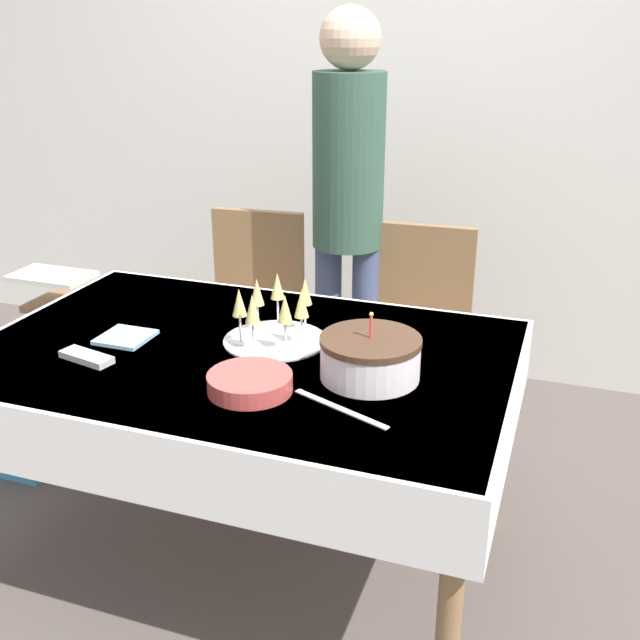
# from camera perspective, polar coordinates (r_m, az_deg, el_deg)

# --- Properties ---
(ground_plane) EXTENTS (12.00, 12.00, 0.00)m
(ground_plane) POSITION_cam_1_polar(r_m,az_deg,el_deg) (2.66, -5.26, -17.59)
(ground_plane) COLOR #564C47
(wall_back) EXTENTS (8.00, 0.05, 2.70)m
(wall_back) POSITION_cam_1_polar(r_m,az_deg,el_deg) (3.72, 5.56, 16.58)
(wall_back) COLOR silver
(wall_back) RESTS_ON ground_plane
(dining_table) EXTENTS (1.61, 1.05, 0.77)m
(dining_table) POSITION_cam_1_polar(r_m,az_deg,el_deg) (2.29, -5.83, -4.56)
(dining_table) COLOR white
(dining_table) RESTS_ON ground_plane
(dining_chair_far_left) EXTENTS (0.45, 0.45, 0.95)m
(dining_chair_far_left) POSITION_cam_1_polar(r_m,az_deg,el_deg) (3.20, -5.24, 0.34)
(dining_chair_far_left) COLOR olive
(dining_chair_far_left) RESTS_ON ground_plane
(dining_chair_far_right) EXTENTS (0.44, 0.44, 0.95)m
(dining_chair_far_right) POSITION_cam_1_polar(r_m,az_deg,el_deg) (2.99, 7.32, -1.32)
(dining_chair_far_right) COLOR olive
(dining_chair_far_right) RESTS_ON ground_plane
(birthday_cake) EXTENTS (0.28, 0.28, 0.19)m
(birthday_cake) POSITION_cam_1_polar(r_m,az_deg,el_deg) (2.05, 3.85, -2.87)
(birthday_cake) COLOR white
(birthday_cake) RESTS_ON dining_table
(champagne_tray) EXTENTS (0.32, 0.32, 0.18)m
(champagne_tray) POSITION_cam_1_polar(r_m,az_deg,el_deg) (2.27, -3.49, 0.45)
(champagne_tray) COLOR silver
(champagne_tray) RESTS_ON dining_table
(plate_stack_main) EXTENTS (0.23, 0.23, 0.05)m
(plate_stack_main) POSITION_cam_1_polar(r_m,az_deg,el_deg) (1.99, -5.36, -4.77)
(plate_stack_main) COLOR #CC4C47
(plate_stack_main) RESTS_ON dining_table
(cake_knife) EXTENTS (0.28, 0.13, 0.00)m
(cake_knife) POSITION_cam_1_polar(r_m,az_deg,el_deg) (1.90, 1.55, -6.77)
(cake_knife) COLOR silver
(cake_knife) RESTS_ON dining_table
(fork_pile) EXTENTS (0.18, 0.10, 0.02)m
(fork_pile) POSITION_cam_1_polar(r_m,az_deg,el_deg) (2.27, -17.36, -2.72)
(fork_pile) COLOR silver
(fork_pile) RESTS_ON dining_table
(napkin_pile) EXTENTS (0.15, 0.15, 0.01)m
(napkin_pile) POSITION_cam_1_polar(r_m,az_deg,el_deg) (2.38, -14.60, -1.28)
(napkin_pile) COLOR #8CC6E0
(napkin_pile) RESTS_ON dining_table
(person_standing) EXTENTS (0.28, 0.28, 1.74)m
(person_standing) POSITION_cam_1_polar(r_m,az_deg,el_deg) (2.98, 2.15, 9.69)
(person_standing) COLOR #3F4C72
(person_standing) RESTS_ON ground_plane
(high_chair) EXTENTS (0.33, 0.35, 0.71)m
(high_chair) POSITION_cam_1_polar(r_m,az_deg,el_deg) (3.43, -18.51, 0.13)
(high_chair) COLOR olive
(high_chair) RESTS_ON ground_plane
(gift_bag) EXTENTS (0.26, 0.16, 0.25)m
(gift_bag) POSITION_cam_1_polar(r_m,az_deg,el_deg) (3.24, -22.03, -8.73)
(gift_bag) COLOR #4CA5D8
(gift_bag) RESTS_ON ground_plane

